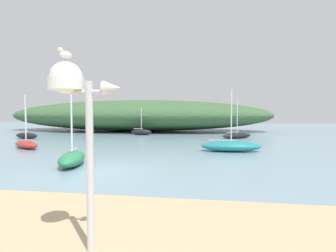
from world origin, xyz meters
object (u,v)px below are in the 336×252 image
at_px(mast_structure, 73,94).
at_px(sailboat_near_shore, 27,135).
at_px(sailboat_outer_mooring, 26,144).
at_px(sailboat_east_reach, 141,132).
at_px(seagull_on_radar, 65,54).
at_px(sailboat_mid_channel, 72,158).
at_px(sailboat_off_point, 231,146).
at_px(sailboat_inner_mooring, 237,135).

bearing_deg(mast_structure, sailboat_near_shore, 128.79).
height_order(mast_structure, sailboat_near_shore, mast_structure).
relative_size(sailboat_outer_mooring, sailboat_east_reach, 1.19).
distance_m(sailboat_outer_mooring, sailboat_east_reach, 13.59).
bearing_deg(seagull_on_radar, sailboat_mid_channel, 118.47).
xyz_separation_m(seagull_on_radar, sailboat_off_point, (3.73, 13.32, -3.04)).
height_order(sailboat_off_point, sailboat_east_reach, sailboat_off_point).
distance_m(sailboat_inner_mooring, sailboat_near_shore, 20.74).
xyz_separation_m(sailboat_off_point, sailboat_near_shore, (-19.08, 5.93, -0.03)).
distance_m(sailboat_outer_mooring, sailboat_inner_mooring, 18.45).
bearing_deg(sailboat_outer_mooring, sailboat_east_reach, 68.20).
distance_m(sailboat_inner_mooring, sailboat_east_reach, 10.74).
relative_size(sailboat_mid_channel, sailboat_east_reach, 1.07).
height_order(mast_structure, sailboat_mid_channel, sailboat_mid_channel).
bearing_deg(sailboat_near_shore, sailboat_outer_mooring, -53.07).
bearing_deg(sailboat_outer_mooring, sailboat_off_point, 2.78).
bearing_deg(seagull_on_radar, sailboat_outer_mooring, 129.39).
height_order(sailboat_outer_mooring, sailboat_off_point, sailboat_off_point).
bearing_deg(sailboat_inner_mooring, seagull_on_radar, -102.65).
relative_size(mast_structure, sailboat_inner_mooring, 0.78).
bearing_deg(mast_structure, seagull_on_radar, -173.98).
xyz_separation_m(seagull_on_radar, sailboat_east_reach, (-5.33, 25.26, -3.03)).
distance_m(mast_structure, sailboat_mid_channel, 8.85).
xyz_separation_m(mast_structure, sailboat_east_reach, (-5.45, 25.25, -2.39)).
distance_m(sailboat_outer_mooring, sailboat_off_point, 14.13).
distance_m(sailboat_off_point, sailboat_east_reach, 14.98).
bearing_deg(sailboat_outer_mooring, mast_structure, -50.27).
bearing_deg(sailboat_off_point, sailboat_outer_mooring, -177.22).
distance_m(sailboat_outer_mooring, sailboat_near_shore, 8.28).
relative_size(mast_structure, sailboat_near_shore, 1.00).
distance_m(sailboat_off_point, sailboat_near_shore, 19.99).
bearing_deg(sailboat_east_reach, sailboat_near_shore, -149.10).
bearing_deg(sailboat_inner_mooring, sailboat_near_shore, -170.47).
relative_size(sailboat_mid_channel, sailboat_inner_mooring, 0.86).
height_order(mast_structure, sailboat_inner_mooring, sailboat_inner_mooring).
bearing_deg(sailboat_off_point, sailboat_mid_channel, -142.90).
height_order(seagull_on_radar, sailboat_inner_mooring, sailboat_inner_mooring).
height_order(sailboat_mid_channel, sailboat_inner_mooring, sailboat_inner_mooring).
relative_size(seagull_on_radar, sailboat_off_point, 0.07).
bearing_deg(sailboat_inner_mooring, sailboat_east_reach, 166.18).
relative_size(sailboat_outer_mooring, sailboat_near_shore, 1.23).
distance_m(mast_structure, sailboat_off_point, 14.00).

